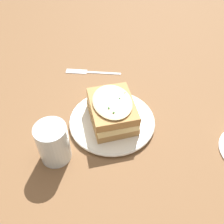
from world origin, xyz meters
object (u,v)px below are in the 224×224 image
object	(u,v)px
dinner_plate	(112,121)
fork	(87,72)
sandwich	(112,111)
water_glass	(53,143)

from	to	relation	value
dinner_plate	fork	xyz separation A→B (m)	(0.11, 0.21, -0.01)
dinner_plate	sandwich	world-z (taller)	sandwich
water_glass	fork	size ratio (longest dim) A/B	0.67
water_glass	fork	xyz separation A→B (m)	(0.28, 0.18, -0.05)
dinner_plate	fork	distance (m)	0.24
dinner_plate	water_glass	distance (m)	0.18
sandwich	water_glass	xyz separation A→B (m)	(-0.17, 0.03, 0.00)
water_glass	dinner_plate	bearing A→B (deg)	-10.02
dinner_plate	water_glass	size ratio (longest dim) A/B	2.22
water_glass	fork	distance (m)	0.34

